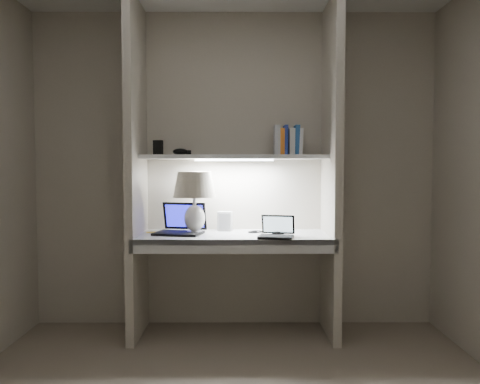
{
  "coord_description": "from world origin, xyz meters",
  "views": [
    {
      "loc": [
        0.03,
        -2.27,
        1.27
      ],
      "look_at": [
        0.04,
        1.05,
        1.1
      ],
      "focal_mm": 35.0,
      "sensor_mm": 36.0,
      "label": 1
    }
  ],
  "objects_px": {
    "speaker": "(225,221)",
    "table_lamp": "(194,192)",
    "laptop_netbook": "(277,232)",
    "laptop_main": "(181,227)",
    "book_row": "(288,141)"
  },
  "relations": [
    {
      "from": "table_lamp",
      "to": "laptop_netbook",
      "type": "distance_m",
      "value": 0.69
    },
    {
      "from": "laptop_main",
      "to": "table_lamp",
      "type": "bearing_deg",
      "value": 5.48
    },
    {
      "from": "speaker",
      "to": "book_row",
      "type": "distance_m",
      "value": 0.8
    },
    {
      "from": "laptop_main",
      "to": "speaker",
      "type": "relative_size",
      "value": 2.6
    },
    {
      "from": "laptop_main",
      "to": "laptop_netbook",
      "type": "relative_size",
      "value": 1.42
    },
    {
      "from": "table_lamp",
      "to": "laptop_netbook",
      "type": "bearing_deg",
      "value": -17.65
    },
    {
      "from": "table_lamp",
      "to": "book_row",
      "type": "bearing_deg",
      "value": 8.9
    },
    {
      "from": "laptop_main",
      "to": "laptop_netbook",
      "type": "bearing_deg",
      "value": -3.52
    },
    {
      "from": "laptop_netbook",
      "to": "speaker",
      "type": "bearing_deg",
      "value": 150.35
    },
    {
      "from": "laptop_netbook",
      "to": "speaker",
      "type": "height_order",
      "value": "laptop_netbook"
    },
    {
      "from": "table_lamp",
      "to": "book_row",
      "type": "distance_m",
      "value": 0.82
    },
    {
      "from": "laptop_main",
      "to": "speaker",
      "type": "bearing_deg",
      "value": 36.83
    },
    {
      "from": "speaker",
      "to": "table_lamp",
      "type": "bearing_deg",
      "value": -133.85
    },
    {
      "from": "laptop_netbook",
      "to": "book_row",
      "type": "bearing_deg",
      "value": 83.67
    },
    {
      "from": "table_lamp",
      "to": "speaker",
      "type": "distance_m",
      "value": 0.37
    }
  ]
}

